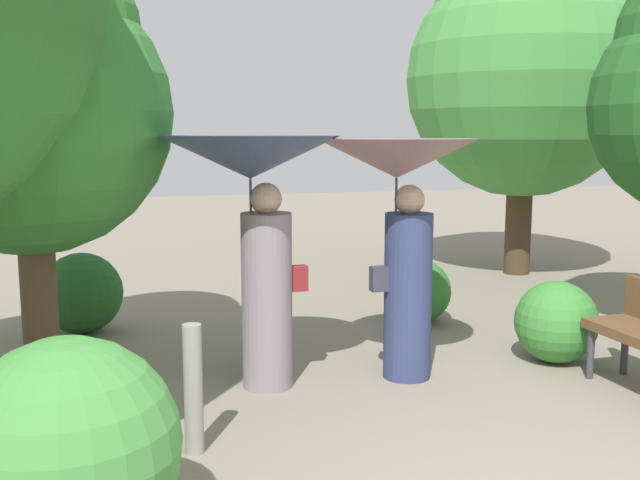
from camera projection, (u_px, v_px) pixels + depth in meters
person_left at (255, 196)px, 5.59m from camera, size 1.38×1.38×1.99m
person_right at (400, 200)px, 5.81m from camera, size 1.28×1.28×1.96m
tree_near_right at (525, 62)px, 10.04m from camera, size 3.27×3.27×4.77m
tree_mid_left at (27, 89)px, 5.70m from camera, size 2.26×2.26×3.65m
bush_path_left at (82, 293)px, 7.33m from camera, size 0.82×0.82×0.82m
bush_path_right at (68, 449)px, 3.43m from camera, size 1.07×1.07×1.07m
bush_behind_bench at (556, 322)px, 6.40m from camera, size 0.72×0.72×0.72m
bush_far_side at (419, 291)px, 7.73m from camera, size 0.68×0.68×0.68m
path_marker_post at (193, 389)px, 4.56m from camera, size 0.12×0.12×0.84m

